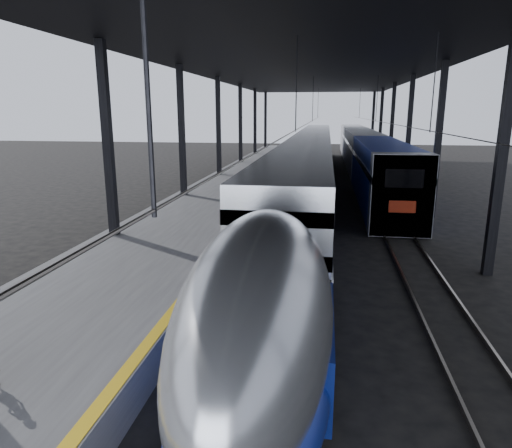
# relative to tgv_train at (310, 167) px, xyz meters

# --- Properties ---
(ground) EXTENTS (160.00, 160.00, 0.00)m
(ground) POSITION_rel_tgv_train_xyz_m (-2.00, -22.79, -2.04)
(ground) COLOR black
(ground) RESTS_ON ground
(platform) EXTENTS (6.00, 80.00, 1.00)m
(platform) POSITION_rel_tgv_train_xyz_m (-5.50, -2.79, -1.54)
(platform) COLOR #4C4C4F
(platform) RESTS_ON ground
(yellow_strip) EXTENTS (0.30, 80.00, 0.01)m
(yellow_strip) POSITION_rel_tgv_train_xyz_m (-2.70, -2.79, -1.04)
(yellow_strip) COLOR gold
(yellow_strip) RESTS_ON platform
(rails) EXTENTS (6.52, 80.00, 0.16)m
(rails) POSITION_rel_tgv_train_xyz_m (2.50, -2.79, -1.96)
(rails) COLOR slate
(rails) RESTS_ON ground
(canopy) EXTENTS (18.00, 75.00, 9.47)m
(canopy) POSITION_rel_tgv_train_xyz_m (-0.10, -2.79, 7.07)
(canopy) COLOR black
(canopy) RESTS_ON ground
(tgv_train) EXTENTS (3.04, 65.20, 4.36)m
(tgv_train) POSITION_rel_tgv_train_xyz_m (0.00, 0.00, 0.00)
(tgv_train) COLOR #ABAEB2
(tgv_train) RESTS_ON ground
(second_train) EXTENTS (3.06, 56.05, 4.21)m
(second_train) POSITION_rel_tgv_train_xyz_m (5.00, 14.22, 0.09)
(second_train) COLOR navy
(second_train) RESTS_ON ground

